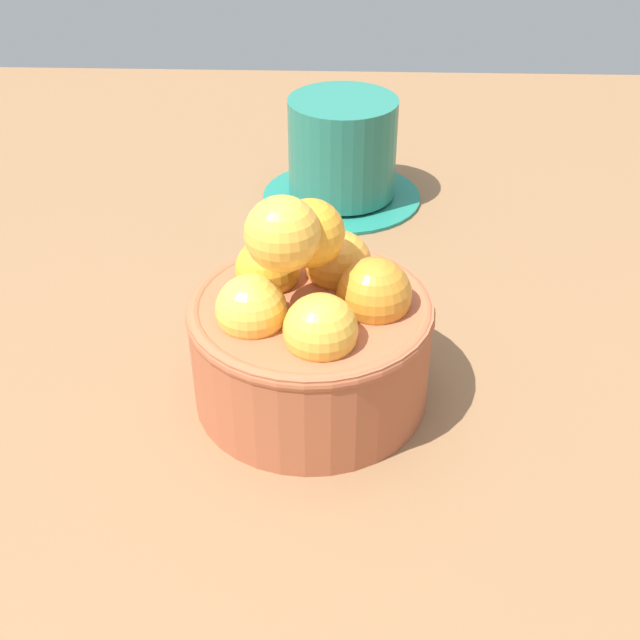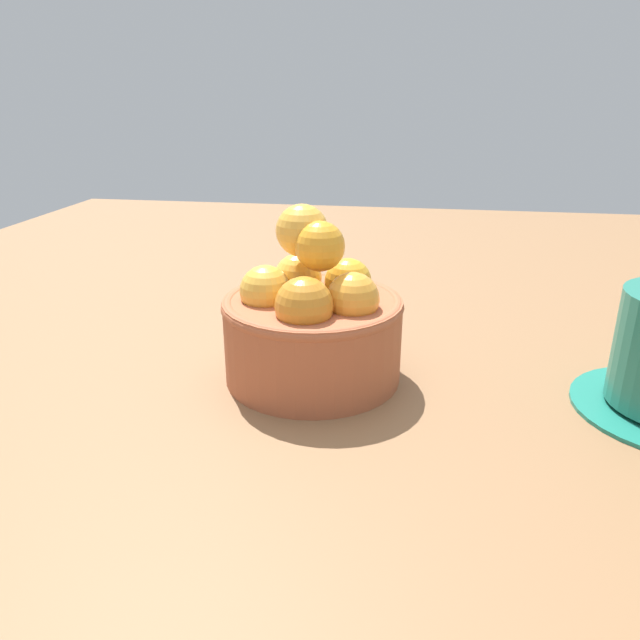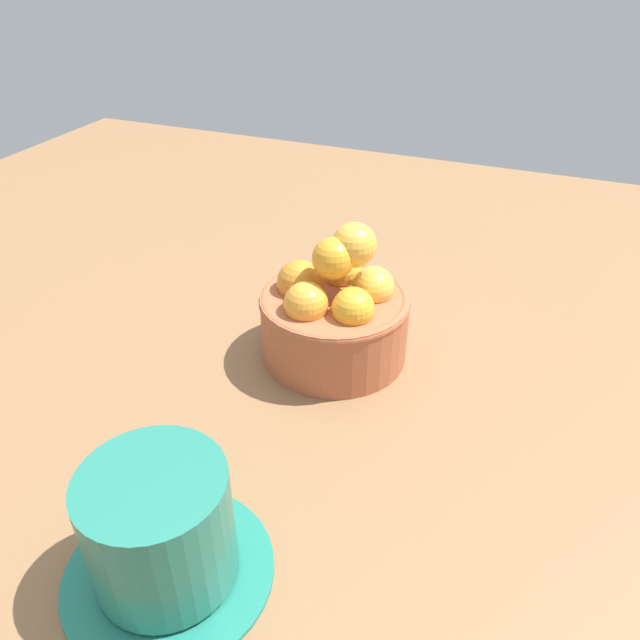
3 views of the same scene
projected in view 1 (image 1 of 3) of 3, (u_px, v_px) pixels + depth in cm
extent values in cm
cube|color=brown|center=(311.00, 421.00, 50.51)|extent=(148.13, 119.09, 4.31)
cylinder|color=#AD5938|center=(311.00, 351.00, 47.39)|extent=(13.72, 13.72, 6.55)
torus|color=#AD5938|center=(310.00, 310.00, 45.74)|extent=(13.92, 13.92, 1.00)
sphere|color=orange|center=(374.00, 299.00, 44.66)|extent=(4.18, 4.18, 4.18)
sphere|color=orange|center=(338.00, 264.00, 47.69)|extent=(3.94, 3.94, 3.94)
sphere|color=gold|center=(267.00, 270.00, 47.16)|extent=(3.74, 3.74, 3.74)
sphere|color=#F2B743|center=(251.00, 310.00, 43.80)|extent=(3.88, 3.88, 3.88)
sphere|color=gold|center=(321.00, 330.00, 42.26)|extent=(3.93, 3.93, 3.93)
sphere|color=orange|center=(319.00, 233.00, 43.58)|extent=(3.73, 3.73, 3.73)
sphere|color=#F9AF3D|center=(282.00, 234.00, 41.88)|extent=(4.00, 4.00, 4.00)
cylinder|color=#1F7664|center=(342.00, 195.00, 70.42)|extent=(13.51, 13.51, 0.60)
cylinder|color=#237260|center=(342.00, 147.00, 67.91)|extent=(8.99, 8.99, 8.11)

